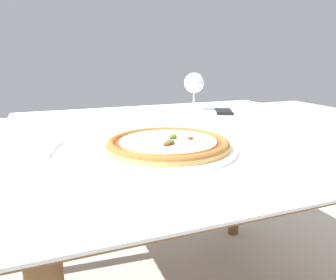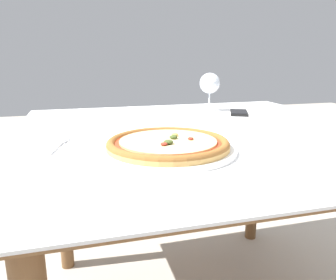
{
  "view_description": "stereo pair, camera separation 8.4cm",
  "coord_description": "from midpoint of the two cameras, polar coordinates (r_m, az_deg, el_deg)",
  "views": [
    {
      "loc": [
        -0.47,
        -0.97,
        0.99
      ],
      "look_at": [
        -0.18,
        -0.21,
        0.78
      ],
      "focal_mm": 35.0,
      "sensor_mm": 36.0,
      "label": 1
    },
    {
      "loc": [
        -0.39,
        -0.99,
        0.99
      ],
      "look_at": [
        -0.18,
        -0.21,
        0.78
      ],
      "focal_mm": 35.0,
      "sensor_mm": 36.0,
      "label": 2
    }
  ],
  "objects": [
    {
      "name": "dining_table",
      "position": [
        1.12,
        2.46,
        -2.33
      ],
      "size": [
        1.21,
        1.18,
        0.75
      ],
      "color": "brown",
      "rests_on": "ground_plane"
    },
    {
      "name": "pizza_plate",
      "position": [
        0.84,
        -2.85,
        -0.89
      ],
      "size": [
        0.35,
        0.35,
        0.04
      ],
      "color": "white",
      "rests_on": "dining_table"
    },
    {
      "name": "fork",
      "position": [
        0.93,
        -21.86,
        -1.37
      ],
      "size": [
        0.06,
        0.17,
        0.0
      ],
      "color": "silver",
      "rests_on": "dining_table"
    },
    {
      "name": "wine_glass_far_left",
      "position": [
        1.49,
        2.93,
        9.77
      ],
      "size": [
        0.09,
        0.09,
        0.17
      ],
      "color": "silver",
      "rests_on": "dining_table"
    },
    {
      "name": "cell_phone",
      "position": [
        1.45,
        8.03,
        4.94
      ],
      "size": [
        0.12,
        0.16,
        0.01
      ],
      "color": "black",
      "rests_on": "dining_table"
    }
  ]
}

